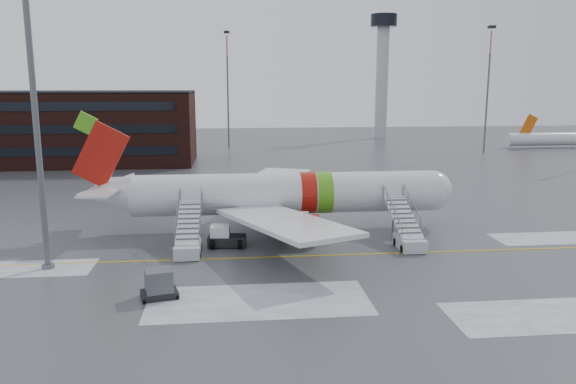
{
  "coord_description": "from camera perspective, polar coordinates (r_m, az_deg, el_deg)",
  "views": [
    {
      "loc": [
        -7.56,
        -43.49,
        13.53
      ],
      "look_at": [
        -2.57,
        5.34,
        4.0
      ],
      "focal_mm": 35.0,
      "sensor_mm": 36.0,
      "label": 1
    }
  ],
  "objects": [
    {
      "name": "airstair_aft",
      "position": [
        46.16,
        -10.1,
        -4.86
      ],
      "size": [
        2.05,
        7.7,
        3.48
      ],
      "color": "silver",
      "rests_on": "ground"
    },
    {
      "name": "terminal_building",
      "position": [
        105.61,
        -26.73,
        5.84
      ],
      "size": [
        62.0,
        16.11,
        12.3
      ],
      "color": "#3F1E16",
      "rests_on": "ground"
    },
    {
      "name": "light_mast_far_n",
      "position": [
        121.5,
        -6.16,
        11.07
      ],
      "size": [
        1.2,
        1.2,
        24.25
      ],
      "color": "#595B60",
      "rests_on": "ground"
    },
    {
      "name": "control_tower",
      "position": [
        143.59,
        9.58,
        12.93
      ],
      "size": [
        6.4,
        6.4,
        30.0
      ],
      "color": "#B2B5BA",
      "rests_on": "ground"
    },
    {
      "name": "distant_aircraft",
      "position": [
        129.02,
        27.16,
        3.76
      ],
      "size": [
        35.0,
        18.0,
        8.0
      ],
      "primitive_type": null,
      "color": "#D8590C",
      "rests_on": "ground"
    },
    {
      "name": "airliner",
      "position": [
        51.99,
        -1.27,
        -0.23
      ],
      "size": [
        35.03,
        32.97,
        11.18
      ],
      "color": "silver",
      "rests_on": "ground"
    },
    {
      "name": "light_mast_near",
      "position": [
        43.7,
        -24.49,
        9.67
      ],
      "size": [
        1.2,
        1.2,
        25.65
      ],
      "color": "#595B60",
      "rests_on": "ground"
    },
    {
      "name": "uld_container",
      "position": [
        37.29,
        -12.98,
        -9.15
      ],
      "size": [
        2.62,
        2.17,
        1.87
      ],
      "color": "black",
      "rests_on": "ground"
    },
    {
      "name": "light_mast_far_ne",
      "position": [
        116.56,
        19.67,
        10.51
      ],
      "size": [
        1.2,
        1.2,
        24.25
      ],
      "color": "#595B60",
      "rests_on": "ground"
    },
    {
      "name": "ground",
      "position": [
        46.17,
        3.87,
        -6.08
      ],
      "size": [
        260.0,
        260.0,
        0.0
      ],
      "primitive_type": "plane",
      "color": "#494C4F",
      "rests_on": "ground"
    },
    {
      "name": "airstair_fwd",
      "position": [
        48.28,
        12.02,
        -4.22
      ],
      "size": [
        2.05,
        7.7,
        3.48
      ],
      "color": "silver",
      "rests_on": "ground"
    },
    {
      "name": "pushback_tug",
      "position": [
        47.68,
        -6.46,
        -4.57
      ],
      "size": [
        3.28,
        2.56,
        1.8
      ],
      "color": "black",
      "rests_on": "ground"
    }
  ]
}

